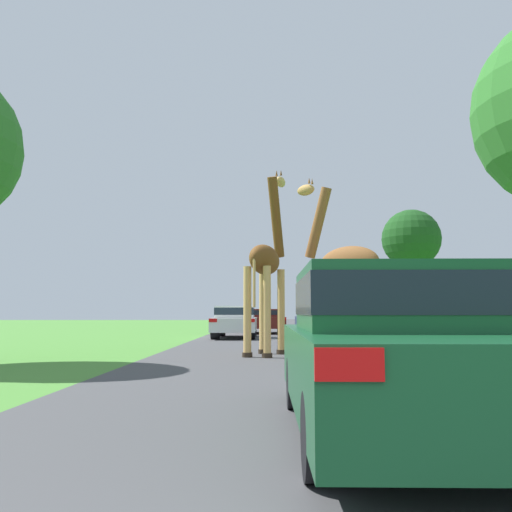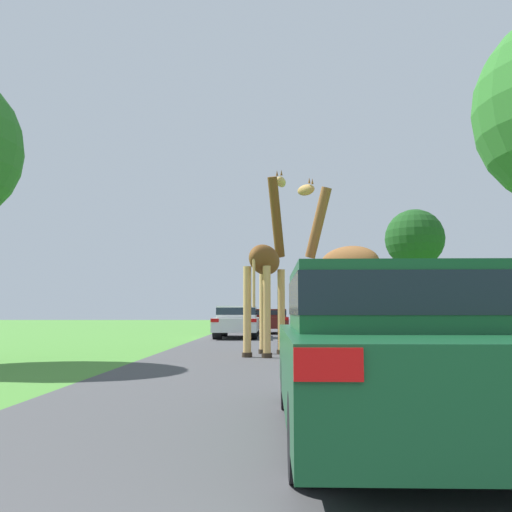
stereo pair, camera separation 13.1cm
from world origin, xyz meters
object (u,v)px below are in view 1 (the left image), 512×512
(giraffe_companion, at_px, (345,268))
(car_queue_left, at_px, (235,321))
(tree_right_cluster, at_px, (411,240))
(giraffe_near_road, at_px, (267,267))
(car_lead_maroon, at_px, (399,347))
(car_queue_right, at_px, (327,322))
(car_far_ahead, at_px, (267,320))

(giraffe_companion, relative_size, car_queue_left, 1.00)
(tree_right_cluster, bearing_deg, giraffe_near_road, -114.49)
(car_lead_maroon, xyz_separation_m, tree_right_cluster, (8.16, 29.73, 4.99))
(car_queue_right, relative_size, tree_right_cluster, 0.56)
(giraffe_companion, relative_size, tree_right_cluster, 0.61)
(giraffe_near_road, relative_size, tree_right_cluster, 0.67)
(giraffe_companion, xyz_separation_m, car_queue_right, (0.03, 4.50, -1.42))
(giraffe_near_road, height_order, car_far_ahead, giraffe_near_road)
(car_queue_right, bearing_deg, car_lead_maroon, -93.49)
(car_queue_right, xyz_separation_m, car_far_ahead, (-1.98, 11.00, -0.10))
(car_queue_right, bearing_deg, giraffe_near_road, -116.69)
(tree_right_cluster, bearing_deg, car_far_ahead, -149.26)
(car_queue_left, bearing_deg, tree_right_cluster, 45.15)
(giraffe_companion, bearing_deg, car_far_ahead, 49.45)
(giraffe_companion, relative_size, car_lead_maroon, 1.05)
(giraffe_companion, bearing_deg, giraffe_near_road, 117.40)
(car_queue_left, bearing_deg, giraffe_companion, -71.89)
(car_far_ahead, bearing_deg, car_queue_right, -79.78)
(giraffe_companion, xyz_separation_m, tree_right_cluster, (7.38, 21.05, 3.55))
(car_queue_right, bearing_deg, car_far_ahead, 100.22)
(giraffe_near_road, height_order, car_lead_maroon, giraffe_near_road)
(car_lead_maroon, height_order, car_queue_right, car_queue_right)
(giraffe_near_road, distance_m, car_queue_right, 4.70)
(car_lead_maroon, bearing_deg, car_queue_right, 86.51)
(car_lead_maroon, relative_size, car_queue_left, 0.95)
(giraffe_companion, bearing_deg, tree_right_cluster, 22.94)
(car_queue_right, height_order, car_far_ahead, car_queue_right)
(car_queue_right, height_order, car_queue_left, car_queue_right)
(giraffe_near_road, bearing_deg, car_lead_maroon, -64.29)
(car_lead_maroon, bearing_deg, car_far_ahead, 92.79)
(car_queue_right, distance_m, car_far_ahead, 11.18)
(giraffe_companion, distance_m, car_lead_maroon, 8.83)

